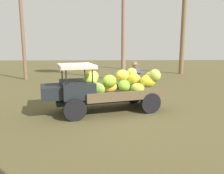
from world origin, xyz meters
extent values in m
plane|color=brown|center=(0.00, 0.00, 0.00)|extent=(60.00, 60.00, 0.00)
cube|color=black|center=(0.14, 0.12, 0.43)|extent=(3.97, 1.53, 0.16)
cylinder|color=black|center=(1.31, 1.29, 0.38)|extent=(0.78, 0.35, 0.77)
cylinder|color=black|center=(1.76, -0.24, 0.38)|extent=(0.78, 0.35, 0.77)
cylinder|color=black|center=(-1.38, 0.52, 0.38)|extent=(0.78, 0.35, 0.77)
cylinder|color=black|center=(-0.93, -1.02, 0.38)|extent=(0.78, 0.35, 0.77)
cube|color=brown|center=(-0.29, 0.00, 0.61)|extent=(3.36, 2.48, 0.10)
cube|color=brown|center=(-0.51, 0.77, 0.77)|extent=(2.91, 0.91, 0.22)
cube|color=brown|center=(-0.07, -0.77, 0.77)|extent=(2.91, 0.91, 0.22)
cube|color=black|center=(1.34, 0.47, 0.94)|extent=(1.48, 1.76, 0.55)
cube|color=black|center=(2.21, 0.72, 0.88)|extent=(0.97, 1.22, 0.44)
cylinder|color=black|center=(1.59, 1.21, 1.49)|extent=(0.04, 0.04, 0.55)
cylinder|color=black|center=(1.94, -0.03, 1.49)|extent=(0.04, 0.04, 0.55)
cylinder|color=black|center=(0.74, 0.97, 1.49)|extent=(0.04, 0.04, 0.55)
cylinder|color=black|center=(1.10, -0.27, 1.49)|extent=(0.04, 0.04, 0.55)
cube|color=beige|center=(1.34, 0.47, 1.76)|extent=(1.59, 1.80, 0.12)
ellipsoid|color=#84C235|center=(-0.44, -0.06, 0.95)|extent=(0.75, 0.78, 0.64)
ellipsoid|color=#A9CF41|center=(0.85, 0.37, 1.25)|extent=(0.74, 0.74, 0.48)
ellipsoid|color=#AFCE3D|center=(-1.37, -0.47, 1.12)|extent=(0.64, 0.65, 0.41)
ellipsoid|color=#83B83E|center=(0.61, 0.62, 0.94)|extent=(0.71, 0.57, 0.52)
ellipsoid|color=#B8C842|center=(-0.80, -0.73, 1.36)|extent=(0.58, 0.57, 0.47)
ellipsoid|color=#AABF4B|center=(-1.54, 0.31, 1.39)|extent=(0.68, 0.67, 0.54)
ellipsoid|color=gold|center=(-1.31, 0.24, 1.16)|extent=(0.69, 0.67, 0.58)
ellipsoid|color=#BEC941|center=(-1.47, -0.04, 1.28)|extent=(0.71, 0.72, 0.45)
ellipsoid|color=gold|center=(-0.82, -0.08, 1.17)|extent=(0.67, 0.64, 0.58)
ellipsoid|color=#B7CE41|center=(-0.88, 0.46, 0.93)|extent=(0.60, 0.63, 0.54)
ellipsoid|color=#91B537|center=(-0.50, -0.59, 0.97)|extent=(0.52, 0.56, 0.45)
ellipsoid|color=#8BBC2E|center=(0.15, 0.26, 1.17)|extent=(0.84, 0.85, 0.63)
ellipsoid|color=gold|center=(0.13, 0.08, 0.91)|extent=(0.75, 0.71, 0.50)
ellipsoid|color=gold|center=(0.80, -0.01, 1.31)|extent=(0.84, 0.84, 0.62)
ellipsoid|color=gold|center=(-0.37, -0.16, 1.33)|extent=(0.58, 0.64, 0.61)
cylinder|color=#836245|center=(-1.19, -1.82, 0.42)|extent=(0.15, 0.15, 0.84)
cylinder|color=#836245|center=(-0.94, -1.75, 0.42)|extent=(0.15, 0.15, 0.84)
cube|color=#51526F|center=(-1.07, -1.79, 1.15)|extent=(0.45, 0.34, 0.62)
cylinder|color=#51526F|center=(-1.19, -1.72, 1.24)|extent=(0.38, 0.31, 0.10)
cylinder|color=#51526F|center=(-1.00, -1.66, 1.24)|extent=(0.25, 0.41, 0.10)
sphere|color=#956C4F|center=(-1.07, -1.79, 1.57)|extent=(0.22, 0.22, 0.22)
cylinder|color=#9A7855|center=(-1.07, -1.79, 1.63)|extent=(0.34, 0.34, 0.02)
cylinder|color=#9A7855|center=(-1.07, -1.79, 1.69)|extent=(0.20, 0.20, 0.10)
cube|color=brown|center=(-1.70, -0.74, 0.22)|extent=(0.57, 0.57, 0.44)
cylinder|color=brown|center=(-6.52, -11.24, 5.44)|extent=(0.40, 0.40, 10.87)
cylinder|color=brown|center=(6.13, -8.22, 3.79)|extent=(0.25, 0.25, 7.58)
cylinder|color=#896B59|center=(-1.03, -7.45, 3.48)|extent=(0.31, 0.31, 6.95)
camera|label=1|loc=(0.36, 8.56, 2.49)|focal=36.26mm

